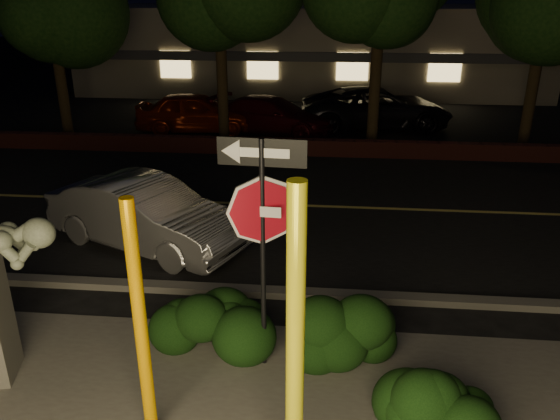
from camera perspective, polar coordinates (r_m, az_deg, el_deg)
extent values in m
plane|color=black|center=(15.70, 0.96, 4.48)|extent=(90.00, 90.00, 0.00)
cube|color=black|center=(12.88, -0.10, 0.51)|extent=(80.00, 8.00, 0.01)
cube|color=#AF9C46|center=(12.88, -0.10, 0.57)|extent=(80.00, 0.12, 0.00)
cube|color=#4C4944|center=(9.19, -2.60, -8.51)|extent=(80.00, 0.25, 0.12)
cube|color=#3F1714|center=(16.88, 1.32, 6.61)|extent=(40.00, 0.35, 0.50)
cube|color=black|center=(22.46, 2.40, 9.83)|extent=(40.00, 12.00, 0.01)
cube|color=#716B5A|center=(30.08, 3.36, 16.73)|extent=(22.00, 10.00, 4.00)
cube|color=#333338|center=(25.01, 2.87, 15.69)|extent=(22.00, 0.20, 0.40)
cube|color=#FFD87F|center=(26.08, -10.89, 14.71)|extent=(1.40, 0.08, 1.20)
cube|color=#FFD87F|center=(25.28, -1.84, 14.86)|extent=(1.40, 0.08, 1.20)
cube|color=#FFD87F|center=(25.09, 7.57, 14.63)|extent=(1.40, 0.08, 1.20)
cube|color=#FFD87F|center=(25.54, 16.85, 14.04)|extent=(1.40, 0.08, 1.20)
cylinder|color=black|center=(20.34, -21.92, 12.39)|extent=(0.36, 0.36, 3.75)
cylinder|color=black|center=(18.68, -6.08, 13.86)|extent=(0.36, 0.36, 4.25)
cylinder|color=black|center=(17.99, 9.91, 12.96)|extent=(0.36, 0.36, 4.00)
cylinder|color=black|center=(19.50, 24.92, 11.82)|extent=(0.36, 0.36, 3.90)
cylinder|color=#FFAC00|center=(6.00, -14.34, -11.80)|extent=(0.14, 0.14, 2.90)
cylinder|color=yellow|center=(5.03, 1.58, -15.25)|extent=(0.17, 0.17, 3.35)
cylinder|color=black|center=(6.87, -1.79, -5.28)|extent=(0.07, 0.07, 3.14)
cube|color=white|center=(6.59, -1.86, -0.08)|extent=(0.47, 0.07, 0.13)
cube|color=black|center=(6.36, -1.94, 6.02)|extent=(1.06, 0.11, 0.34)
cube|color=white|center=(6.36, -1.94, 6.02)|extent=(0.67, 0.07, 0.13)
sphere|color=gray|center=(7.18, -23.89, -2.21)|extent=(0.38, 0.38, 0.38)
ellipsoid|color=black|center=(7.84, -6.17, -10.62)|extent=(2.16, 1.62, 1.02)
ellipsoid|color=black|center=(7.55, 7.12, -11.76)|extent=(1.82, 1.24, 1.09)
ellipsoid|color=black|center=(6.63, 16.19, -18.93)|extent=(1.50, 1.11, 0.93)
imported|color=silver|center=(10.93, -13.93, -0.44)|extent=(4.30, 2.97, 1.34)
imported|color=maroon|center=(19.85, -8.75, 10.06)|extent=(4.28, 2.01, 1.42)
imported|color=#3C0910|center=(19.44, -0.85, 9.84)|extent=(4.73, 2.94, 1.28)
imported|color=black|center=(20.46, 10.04, 10.44)|extent=(5.70, 3.26, 1.50)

